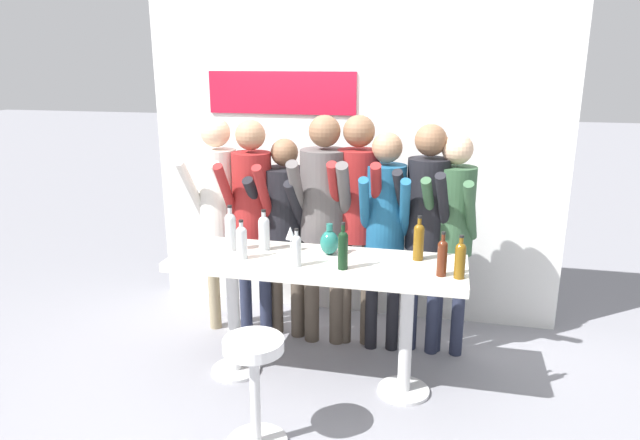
% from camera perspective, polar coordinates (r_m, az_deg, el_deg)
% --- Properties ---
extents(ground_plane, '(40.00, 40.00, 0.00)m').
position_cam_1_polar(ground_plane, '(4.28, -0.31, -15.80)').
color(ground_plane, gray).
extents(back_wall, '(3.60, 0.12, 2.89)m').
position_cam_1_polar(back_wall, '(5.00, 3.09, 6.61)').
color(back_wall, silver).
rests_on(back_wall, ground_plane).
extents(tasting_table, '(2.00, 0.65, 0.93)m').
position_cam_1_polar(tasting_table, '(3.93, -0.32, -6.00)').
color(tasting_table, silver).
rests_on(tasting_table, ground_plane).
extents(bar_stool, '(0.37, 0.37, 0.70)m').
position_cam_1_polar(bar_stool, '(3.46, -6.56, -15.28)').
color(bar_stool, silver).
rests_on(bar_stool, ground_plane).
extents(person_far_left, '(0.39, 0.54, 1.81)m').
position_cam_1_polar(person_far_left, '(4.69, -10.15, 2.00)').
color(person_far_left, gray).
rests_on(person_far_left, ground_plane).
extents(person_left, '(0.38, 0.53, 1.80)m').
position_cam_1_polar(person_left, '(4.55, -6.80, 1.61)').
color(person_left, '#23283D').
rests_on(person_left, ground_plane).
extents(person_center_left, '(0.47, 0.57, 1.65)m').
position_cam_1_polar(person_center_left, '(4.57, -3.52, 0.26)').
color(person_center_left, '#473D33').
rests_on(person_center_left, ground_plane).
extents(person_center, '(0.47, 0.59, 1.85)m').
position_cam_1_polar(person_center, '(4.40, 0.43, 1.37)').
color(person_center, '#473D33').
rests_on(person_center, ground_plane).
extents(person_center_right, '(0.41, 0.56, 1.85)m').
position_cam_1_polar(person_center_right, '(4.38, 3.78, 1.55)').
color(person_center_right, '#473D33').
rests_on(person_center_right, ground_plane).
extents(person_right, '(0.39, 0.53, 1.74)m').
position_cam_1_polar(person_right, '(4.32, 6.51, 0.29)').
color(person_right, black).
rests_on(person_right, ground_plane).
extents(person_far_right, '(0.44, 0.57, 1.80)m').
position_cam_1_polar(person_far_right, '(4.33, 10.62, 0.68)').
color(person_far_right, '#23283D').
rests_on(person_far_right, ground_plane).
extents(person_rightmost, '(0.43, 0.56, 1.73)m').
position_cam_1_polar(person_rightmost, '(4.35, 13.13, 0.04)').
color(person_rightmost, '#23283D').
rests_on(person_rightmost, ground_plane).
extents(wine_bottle_0, '(0.07, 0.07, 0.28)m').
position_cam_1_polar(wine_bottle_0, '(3.61, 13.84, -3.77)').
color(wine_bottle_0, brown).
rests_on(wine_bottle_0, tasting_table).
extents(wine_bottle_1, '(0.07, 0.07, 0.31)m').
position_cam_1_polar(wine_bottle_1, '(3.66, 2.31, -2.82)').
color(wine_bottle_1, black).
rests_on(wine_bottle_1, tasting_table).
extents(wine_bottle_2, '(0.07, 0.07, 0.27)m').
position_cam_1_polar(wine_bottle_2, '(3.89, -7.84, -2.06)').
color(wine_bottle_2, '#B7BCC1').
rests_on(wine_bottle_2, tasting_table).
extents(wine_bottle_3, '(0.08, 0.08, 0.30)m').
position_cam_1_polar(wine_bottle_3, '(4.05, -5.62, -1.12)').
color(wine_bottle_3, '#B7BCC1').
rests_on(wine_bottle_3, tasting_table).
extents(wine_bottle_4, '(0.08, 0.08, 0.33)m').
position_cam_1_polar(wine_bottle_4, '(4.07, -8.93, -0.97)').
color(wine_bottle_4, '#B7BCC1').
rests_on(wine_bottle_4, tasting_table).
extents(wine_bottle_5, '(0.06, 0.06, 0.29)m').
position_cam_1_polar(wine_bottle_5, '(3.62, 12.13, -3.55)').
color(wine_bottle_5, '#4C1E0F').
rests_on(wine_bottle_5, tasting_table).
extents(wine_bottle_6, '(0.06, 0.06, 0.25)m').
position_cam_1_polar(wine_bottle_6, '(3.72, -2.36, -2.89)').
color(wine_bottle_6, '#B7BCC1').
rests_on(wine_bottle_6, tasting_table).
extents(wine_bottle_7, '(0.07, 0.07, 0.31)m').
position_cam_1_polar(wine_bottle_7, '(3.88, 9.84, -1.97)').
color(wine_bottle_7, brown).
rests_on(wine_bottle_7, tasting_table).
extents(wine_glass_0, '(0.07, 0.07, 0.18)m').
position_cam_1_polar(wine_glass_0, '(4.02, -2.97, -1.38)').
color(wine_glass_0, silver).
rests_on(wine_glass_0, tasting_table).
extents(decorative_vase, '(0.13, 0.13, 0.22)m').
position_cam_1_polar(decorative_vase, '(3.95, 0.95, -2.21)').
color(decorative_vase, '#1E665B').
rests_on(decorative_vase, tasting_table).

